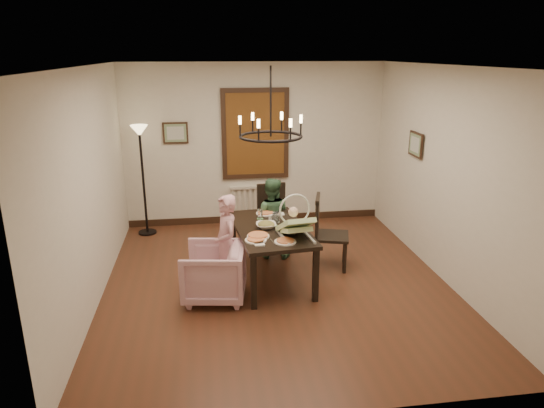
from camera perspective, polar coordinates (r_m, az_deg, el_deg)
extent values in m
cube|color=#4C2A1A|center=(6.57, 0.55, -9.26)|extent=(4.50, 5.00, 0.01)
cube|color=white|center=(5.87, 0.63, 15.95)|extent=(4.50, 5.00, 0.01)
cube|color=beige|center=(8.49, -1.99, 6.93)|extent=(4.50, 0.01, 2.80)
cube|color=beige|center=(6.16, -20.60, 1.69)|extent=(0.01, 5.00, 2.80)
cube|color=beige|center=(6.78, 19.77, 3.16)|extent=(0.01, 5.00, 2.80)
cube|color=black|center=(6.41, -0.14, -2.96)|extent=(1.04, 1.67, 0.05)
cube|color=black|center=(5.82, -2.18, -9.18)|extent=(0.07, 0.07, 0.70)
cube|color=black|center=(7.14, -4.55, -4.00)|extent=(0.07, 0.07, 0.70)
cube|color=black|center=(6.00, 5.16, -8.37)|extent=(0.07, 0.07, 0.70)
cube|color=black|center=(7.29, 1.47, -3.48)|extent=(0.07, 0.07, 0.70)
imported|color=#CD9CA6|center=(6.10, -6.86, -8.01)|extent=(0.86, 0.85, 0.69)
imported|color=#CF929D|center=(6.19, -5.37, -5.67)|extent=(0.34, 0.44, 1.06)
imported|color=#3B6343|center=(7.20, -0.12, -2.43)|extent=(0.57, 0.49, 1.01)
imported|color=white|center=(6.36, -0.70, -2.49)|extent=(0.32, 0.32, 0.08)
cylinder|color=tan|center=(6.05, -1.64, -3.75)|extent=(0.28, 0.28, 0.04)
cylinder|color=silver|center=(6.52, 0.39, -1.67)|extent=(0.07, 0.07, 0.15)
cube|color=brown|center=(8.42, -1.97, 8.22)|extent=(1.00, 0.03, 1.40)
cube|color=black|center=(8.38, -11.29, 8.20)|extent=(0.42, 0.03, 0.36)
cube|color=black|center=(7.50, 16.56, 6.73)|extent=(0.03, 0.42, 0.36)
torus|color=black|center=(6.08, -0.15, 7.96)|extent=(0.80, 0.80, 0.04)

